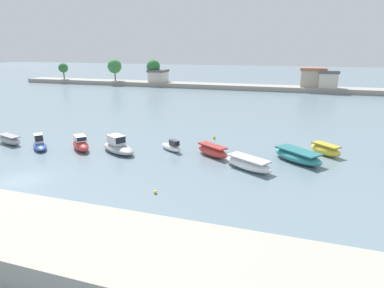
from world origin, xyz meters
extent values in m
plane|color=slate|center=(0.00, 0.00, 0.00)|extent=(400.00, 400.00, 0.00)
ellipsoid|color=#9E9EA3|center=(-9.99, 8.51, 0.48)|extent=(4.37, 2.40, 0.97)
cube|color=slate|center=(-9.99, 8.51, 1.02)|extent=(3.51, 1.97, 0.11)
ellipsoid|color=#3856A8|center=(-5.18, 8.01, 0.37)|extent=(3.77, 3.60, 0.73)
cube|color=silver|center=(-5.37, 8.19, 1.20)|extent=(1.49, 1.47, 0.94)
cube|color=black|center=(-4.91, 7.77, 1.30)|extent=(0.59, 0.64, 0.66)
ellipsoid|color=#C63833|center=(-0.65, 9.22, 0.53)|extent=(4.05, 3.82, 1.07)
cube|color=silver|center=(-0.67, 9.23, 1.35)|extent=(1.95, 1.91, 0.55)
cube|color=black|center=(-0.05, 8.69, 1.40)|extent=(0.72, 0.79, 0.39)
ellipsoid|color=#9E9EA3|center=(3.83, 9.64, 0.46)|extent=(5.46, 4.30, 0.91)
cube|color=silver|center=(3.54, 9.80, 1.38)|extent=(2.23, 2.01, 0.94)
cube|color=black|center=(4.34, 9.35, 1.48)|extent=(0.63, 1.04, 0.66)
ellipsoid|color=white|center=(9.01, 12.03, 0.36)|extent=(3.27, 2.56, 0.72)
cube|color=#333338|center=(9.49, 11.73, 1.01)|extent=(1.31, 1.12, 0.58)
cube|color=black|center=(9.98, 11.41, 1.07)|extent=(0.35, 0.48, 0.41)
ellipsoid|color=#C63833|center=(13.83, 11.52, 0.53)|extent=(4.23, 3.33, 1.05)
cube|color=maroon|center=(13.83, 11.52, 1.14)|extent=(3.41, 2.71, 0.16)
ellipsoid|color=white|center=(17.97, 8.84, 0.50)|extent=(5.35, 4.14, 0.99)
cube|color=#AFAFAF|center=(17.97, 8.84, 1.07)|extent=(4.31, 3.37, 0.15)
ellipsoid|color=teal|center=(22.29, 12.47, 0.53)|extent=(5.66, 5.18, 1.07)
cube|color=#226367|center=(22.29, 12.47, 1.14)|extent=(4.59, 4.21, 0.15)
ellipsoid|color=yellow|center=(25.05, 15.67, 0.51)|extent=(3.64, 3.49, 1.03)
cube|color=#A8952A|center=(25.05, 15.67, 1.11)|extent=(2.95, 2.84, 0.16)
sphere|color=yellow|center=(11.95, 1.24, 0.14)|extent=(0.28, 0.28, 0.28)
sphere|color=yellow|center=(12.29, 18.28, 0.19)|extent=(0.38, 0.38, 0.38)
cube|color=gray|center=(0.00, 70.43, 0.62)|extent=(127.04, 6.19, 1.23)
cube|color=beige|center=(-18.45, 71.13, 2.65)|extent=(4.66, 4.73, 2.84)
cube|color=#565156|center=(-18.45, 71.13, 4.43)|extent=(5.13, 5.20, 0.70)
cube|color=#B2A38E|center=(24.82, 71.04, 3.28)|extent=(5.81, 4.01, 4.10)
cube|color=#995B42|center=(24.82, 71.04, 5.69)|extent=(6.39, 4.41, 0.70)
cube|color=beige|center=(28.46, 69.66, 3.02)|extent=(4.44, 3.19, 3.57)
cube|color=#565156|center=(28.46, 69.66, 5.15)|extent=(4.89, 3.51, 0.70)
cylinder|color=brown|center=(-50.99, 69.73, 2.40)|extent=(0.36, 0.36, 2.34)
sphere|color=#2D6B33|center=(-50.99, 69.73, 4.77)|extent=(3.00, 3.00, 3.00)
cylinder|color=brown|center=(-19.82, 70.85, 2.63)|extent=(0.36, 0.36, 2.80)
sphere|color=#2D6B33|center=(-19.82, 70.85, 5.63)|extent=(3.99, 3.99, 3.99)
cylinder|color=brown|center=(-32.33, 69.95, 2.55)|extent=(0.36, 0.36, 2.63)
sphere|color=#387A3D|center=(-32.33, 69.95, 5.54)|extent=(4.20, 4.20, 4.20)
camera|label=1|loc=(21.91, -20.08, 10.86)|focal=30.71mm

